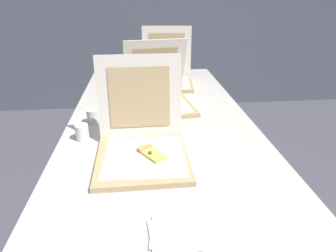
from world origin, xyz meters
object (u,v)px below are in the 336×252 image
at_px(pizza_box_back, 167,76).
at_px(napkin_pile, 173,234).
at_px(pizza_box_middle, 159,98).
at_px(cup_white_mid, 93,116).
at_px(cup_white_far, 117,94).
at_px(pizza_box_front, 142,144).
at_px(cup_white_near_center, 82,132).
at_px(table, 161,132).

relative_size(pizza_box_back, napkin_pile, 2.75).
distance_m(pizza_box_middle, cup_white_mid, 0.40).
bearing_deg(cup_white_far, pizza_box_front, -78.17).
bearing_deg(pizza_box_middle, cup_white_near_center, -143.44).
bearing_deg(cup_white_near_center, pizza_box_front, -33.01).
height_order(cup_white_near_center, cup_white_mid, same).
relative_size(table, cup_white_near_center, 29.98).
relative_size(table, cup_white_mid, 29.98).
bearing_deg(cup_white_near_center, pizza_box_middle, 45.15).
height_order(table, pizza_box_middle, pizza_box_middle).
xyz_separation_m(cup_white_near_center, napkin_pile, (0.34, -0.60, -0.03)).
xyz_separation_m(table, napkin_pile, (-0.02, -0.74, 0.05)).
xyz_separation_m(pizza_box_back, napkin_pile, (-0.11, -1.41, -0.05)).
height_order(pizza_box_front, napkin_pile, pizza_box_front).
relative_size(table, napkin_pile, 14.37).
bearing_deg(pizza_box_front, cup_white_near_center, 146.25).
bearing_deg(pizza_box_front, pizza_box_back, 78.41).
distance_m(pizza_box_front, pizza_box_middle, 0.55).
bearing_deg(pizza_box_back, cup_white_far, -131.73).
distance_m(table, pizza_box_middle, 0.25).
bearing_deg(table, napkin_pile, -91.76).
relative_size(pizza_box_middle, pizza_box_back, 1.00).
bearing_deg(cup_white_mid, pizza_box_middle, 29.48).
xyz_separation_m(cup_white_far, cup_white_near_center, (-0.12, -0.51, 0.00)).
xyz_separation_m(pizza_box_middle, pizza_box_back, (0.09, 0.44, 0.00)).
xyz_separation_m(table, pizza_box_middle, (0.00, 0.23, 0.10)).
bearing_deg(cup_white_far, cup_white_mid, -106.89).
xyz_separation_m(pizza_box_back, cup_white_mid, (-0.43, -0.64, -0.02)).
xyz_separation_m(table, cup_white_far, (-0.24, 0.37, 0.08)).
relative_size(table, pizza_box_front, 5.20).
height_order(pizza_box_front, cup_white_near_center, pizza_box_front).
relative_size(cup_white_mid, napkin_pile, 0.48).
bearing_deg(pizza_box_middle, pizza_box_front, -109.22).
bearing_deg(table, pizza_box_front, -107.61).
distance_m(table, napkin_pile, 0.74).
distance_m(pizza_box_front, cup_white_far, 0.69).
bearing_deg(table, pizza_box_middle, 89.04).
bearing_deg(cup_white_mid, cup_white_far, 73.11).
height_order(table, cup_white_far, cup_white_far).
bearing_deg(cup_white_mid, pizza_box_front, -55.10).
distance_m(pizza_box_back, cup_white_far, 0.45).
relative_size(cup_white_near_center, napkin_pile, 0.48).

